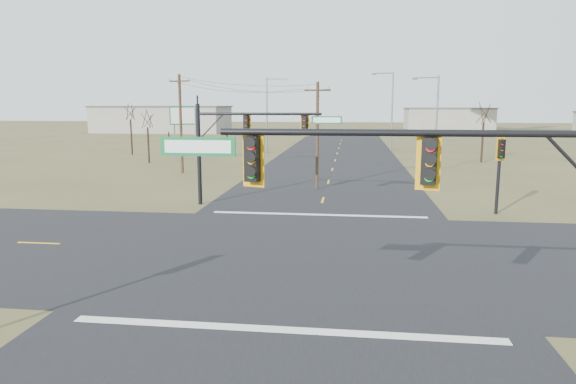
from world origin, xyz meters
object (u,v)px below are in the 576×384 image
at_px(highway_sign, 185,122).
at_px(bare_tree_a, 147,119).
at_px(utility_pole_far, 181,122).
at_px(bare_tree_b, 130,112).
at_px(pedestal_signal_ne, 500,158).
at_px(mast_arm_far, 251,132).
at_px(utility_pole_near, 317,133).
at_px(streetlight_a, 435,118).
at_px(mast_arm_near, 425,180).
at_px(streetlight_b, 390,107).
at_px(bare_tree_c, 484,113).
at_px(streetlight_c, 269,112).

relative_size(highway_sign, bare_tree_a, 1.01).
height_order(utility_pole_far, bare_tree_b, utility_pole_far).
height_order(pedestal_signal_ne, utility_pole_far, utility_pole_far).
relative_size(mast_arm_far, utility_pole_near, 1.14).
bearing_deg(streetlight_a, mast_arm_near, -105.49).
xyz_separation_m(utility_pole_far, streetlight_b, (20.16, 25.19, 1.24)).
bearing_deg(mast_arm_near, streetlight_a, 97.16).
relative_size(pedestal_signal_ne, bare_tree_a, 0.75).
bearing_deg(bare_tree_a, streetlight_a, -7.12).
bearing_deg(bare_tree_c, highway_sign, -174.58).
height_order(streetlight_a, streetlight_c, streetlight_c).
xyz_separation_m(mast_arm_far, streetlight_c, (-3.72, 29.63, 0.70)).
bearing_deg(streetlight_c, bare_tree_c, -6.30).
relative_size(pedestal_signal_ne, bare_tree_b, 0.67).
distance_m(streetlight_a, bare_tree_a, 28.90).
xyz_separation_m(highway_sign, bare_tree_b, (-9.05, 6.63, 1.04)).
height_order(mast_arm_near, pedestal_signal_ne, mast_arm_near).
distance_m(mast_arm_near, pedestal_signal_ne, 19.12).
height_order(mast_arm_far, utility_pole_far, utility_pole_far).
bearing_deg(utility_pole_near, streetlight_a, 48.55).
height_order(utility_pole_near, highway_sign, utility_pole_near).
distance_m(utility_pole_near, bare_tree_a, 23.91).
height_order(streetlight_a, bare_tree_b, streetlight_a).
bearing_deg(mast_arm_near, bare_tree_a, 135.85).
height_order(pedestal_signal_ne, streetlight_b, streetlight_b).
distance_m(utility_pole_far, bare_tree_c, 31.45).
bearing_deg(utility_pole_far, utility_pole_near, -30.72).
bearing_deg(utility_pole_near, streetlight_b, 77.17).
xyz_separation_m(highway_sign, streetlight_a, (25.29, -5.53, 0.67)).
relative_size(streetlight_a, bare_tree_b, 1.32).
bearing_deg(streetlight_a, utility_pole_far, -177.32).
height_order(mast_arm_near, utility_pole_far, utility_pole_far).
relative_size(mast_arm_far, utility_pole_far, 1.01).
distance_m(bare_tree_a, bare_tree_b, 10.29).
bearing_deg(pedestal_signal_ne, utility_pole_near, 124.13).
xyz_separation_m(pedestal_signal_ne, bare_tree_a, (-29.46, 22.22, 1.43)).
distance_m(utility_pole_near, utility_pole_far, 14.79).
bearing_deg(streetlight_b, streetlight_c, -160.45).
height_order(mast_arm_far, bare_tree_a, mast_arm_far).
xyz_separation_m(pedestal_signal_ne, utility_pole_near, (-10.68, 7.43, 0.85)).
distance_m(utility_pole_far, highway_sign, 9.58).
bearing_deg(streetlight_a, pedestal_signal_ne, -94.11).
xyz_separation_m(mast_arm_near, bare_tree_a, (-22.90, 40.13, 0.18)).
height_order(streetlight_a, bare_tree_c, streetlight_a).
height_order(pedestal_signal_ne, utility_pole_near, utility_pole_near).
height_order(mast_arm_far, utility_pole_near, utility_pole_near).
distance_m(mast_arm_near, bare_tree_a, 46.21).
xyz_separation_m(mast_arm_far, utility_pole_far, (-9.14, 14.13, 0.08)).
relative_size(mast_arm_near, streetlight_b, 1.00).
distance_m(streetlight_a, bare_tree_b, 36.43).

